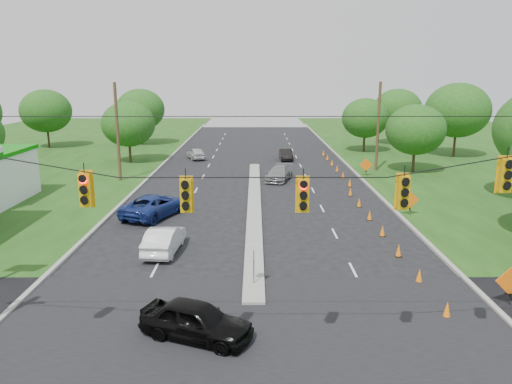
{
  "coord_description": "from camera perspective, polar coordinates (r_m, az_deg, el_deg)",
  "views": [
    {
      "loc": [
        0.07,
        -15.51,
        9.54
      ],
      "look_at": [
        0.12,
        13.38,
        2.8
      ],
      "focal_mm": 35.0,
      "sensor_mm": 36.0,
      "label": 1
    }
  ],
  "objects": [
    {
      "name": "cross_street",
      "position": [
        18.21,
        -0.32,
        -18.47
      ],
      "size": [
        160.0,
        14.0,
        0.02
      ],
      "primitive_type": "cube",
      "color": "black",
      "rests_on": "ground"
    },
    {
      "name": "utility_pole_far_left",
      "position": [
        47.48,
        -15.54,
        6.56
      ],
      "size": [
        0.28,
        0.28,
        9.0
      ],
      "primitive_type": "cylinder",
      "color": "#422D1C",
      "rests_on": "ground"
    },
    {
      "name": "white_sedan",
      "position": [
        28.14,
        -10.46,
        -5.36
      ],
      "size": [
        1.84,
        4.49,
        1.45
      ],
      "primitive_type": "imported",
      "rotation": [
        0.0,
        0.0,
        3.07
      ],
      "color": "white",
      "rests_on": "ground"
    },
    {
      "name": "tree_4",
      "position": [
        73.26,
        -22.88,
        8.53
      ],
      "size": [
        6.72,
        6.72,
        7.84
      ],
      "color": "black",
      "rests_on": "ground"
    },
    {
      "name": "median",
      "position": [
        37.74,
        -0.19,
        -1.51
      ],
      "size": [
        1.0,
        34.0,
        0.18
      ],
      "primitive_type": "cube",
      "color": "gray",
      "rests_on": "ground"
    },
    {
      "name": "cone_8",
      "position": [
        48.14,
        9.91,
        1.93
      ],
      "size": [
        0.32,
        0.32,
        0.7
      ],
      "primitive_type": "cone",
      "color": "orange",
      "rests_on": "ground"
    },
    {
      "name": "blue_pickup",
      "position": [
        35.32,
        -11.46,
        -1.49
      ],
      "size": [
        4.59,
        6.23,
        1.57
      ],
      "primitive_type": "imported",
      "rotation": [
        0.0,
        0.0,
        2.75
      ],
      "color": "navy",
      "rests_on": "ground"
    },
    {
      "name": "cone_7",
      "position": [
        44.77,
        10.67,
        1.05
      ],
      "size": [
        0.32,
        0.32,
        0.7
      ],
      "primitive_type": "cone",
      "color": "orange",
      "rests_on": "ground"
    },
    {
      "name": "cone_6",
      "position": [
        41.3,
        10.74,
        0.04
      ],
      "size": [
        0.32,
        0.32,
        0.7
      ],
      "primitive_type": "cone",
      "color": "orange",
      "rests_on": "ground"
    },
    {
      "name": "cone_2",
      "position": [
        28.2,
        15.98,
        -6.42
      ],
      "size": [
        0.32,
        0.32,
        0.7
      ],
      "primitive_type": "cone",
      "color": "orange",
      "rests_on": "ground"
    },
    {
      "name": "silver_car_far",
      "position": [
        46.57,
        2.65,
        2.14
      ],
      "size": [
        3.06,
        4.97,
        1.34
      ],
      "primitive_type": "imported",
      "rotation": [
        0.0,
        0.0,
        -0.27
      ],
      "color": "gray",
      "rests_on": "ground"
    },
    {
      "name": "cone_12",
      "position": [
        61.77,
        7.71,
        4.46
      ],
      "size": [
        0.32,
        0.32,
        0.7
      ],
      "primitive_type": "cone",
      "color": "orange",
      "rests_on": "ground"
    },
    {
      "name": "tree_9",
      "position": [
        52.27,
        17.79,
        6.8
      ],
      "size": [
        5.88,
        5.88,
        6.86
      ],
      "color": "black",
      "rests_on": "ground"
    },
    {
      "name": "curb_right",
      "position": [
        47.57,
        12.09,
        1.27
      ],
      "size": [
        0.25,
        110.0,
        0.16
      ],
      "primitive_type": "cube",
      "color": "gray",
      "rests_on": "ground"
    },
    {
      "name": "median_sign",
      "position": [
        22.98,
        -0.26,
        -7.45
      ],
      "size": [
        0.55,
        0.06,
        2.05
      ],
      "color": "gray",
      "rests_on": "ground"
    },
    {
      "name": "work_sign_1",
      "position": [
        36.19,
        17.17,
        -0.97
      ],
      "size": [
        1.27,
        0.58,
        1.37
      ],
      "color": "black",
      "rests_on": "ground"
    },
    {
      "name": "signal_span",
      "position": [
        15.21,
        -0.55,
        -4.35
      ],
      "size": [
        25.6,
        0.32,
        9.0
      ],
      "color": "#422D1C",
      "rests_on": "ground"
    },
    {
      "name": "tree_5",
      "position": [
        57.5,
        -14.38,
        7.53
      ],
      "size": [
        5.88,
        5.88,
        6.86
      ],
      "color": "black",
      "rests_on": "ground"
    },
    {
      "name": "work_sign_2",
      "position": [
        49.43,
        12.47,
        2.98
      ],
      "size": [
        1.27,
        0.58,
        1.37
      ],
      "color": "black",
      "rests_on": "ground"
    },
    {
      "name": "cone_11",
      "position": [
        58.35,
        8.17,
        3.94
      ],
      "size": [
        0.32,
        0.32,
        0.7
      ],
      "primitive_type": "cone",
      "color": "orange",
      "rests_on": "ground"
    },
    {
      "name": "cone_10",
      "position": [
        54.93,
        8.68,
        3.35
      ],
      "size": [
        0.32,
        0.32,
        0.7
      ],
      "primitive_type": "cone",
      "color": "orange",
      "rests_on": "ground"
    },
    {
      "name": "work_sign_0",
      "position": [
        23.81,
        27.07,
        -9.16
      ],
      "size": [
        1.27,
        0.58,
        1.37
      ],
      "color": "black",
      "rests_on": "ground"
    },
    {
      "name": "tree_10",
      "position": [
        64.26,
        22.04,
        8.65
      ],
      "size": [
        7.56,
        7.56,
        8.82
      ],
      "color": "black",
      "rests_on": "ground"
    },
    {
      "name": "tree_12",
      "position": [
        65.23,
        12.37,
        8.26
      ],
      "size": [
        5.88,
        5.88,
        6.86
      ],
      "color": "black",
      "rests_on": "ground"
    },
    {
      "name": "curb_left",
      "position": [
        47.6,
        -12.43,
        1.26
      ],
      "size": [
        0.25,
        110.0,
        0.16
      ],
      "primitive_type": "cube",
      "color": "gray",
      "rests_on": "ground"
    },
    {
      "name": "cone_4",
      "position": [
        34.66,
        12.86,
        -2.58
      ],
      "size": [
        0.32,
        0.32,
        0.7
      ],
      "primitive_type": "cone",
      "color": "orange",
      "rests_on": "ground"
    },
    {
      "name": "silver_car_oncoming",
      "position": [
        59.05,
        -6.88,
        4.39
      ],
      "size": [
        2.87,
        4.21,
        1.33
      ],
      "primitive_type": "imported",
      "rotation": [
        0.0,
        0.0,
        3.51
      ],
      "color": "#B9B9B9",
      "rests_on": "ground"
    },
    {
      "name": "tree_11",
      "position": [
        73.42,
        15.87,
        9.06
      ],
      "size": [
        6.72,
        6.72,
        7.84
      ],
      "color": "black",
      "rests_on": "ground"
    },
    {
      "name": "black_sedan",
      "position": [
        19.14,
        -6.83,
        -14.39
      ],
      "size": [
        4.61,
        3.2,
        1.46
      ],
      "primitive_type": "imported",
      "rotation": [
        0.0,
        0.0,
        1.19
      ],
      "color": "black",
      "rests_on": "ground"
    },
    {
      "name": "dark_car_receding",
      "position": [
        58.32,
        3.42,
        4.33
      ],
      "size": [
        1.5,
        3.96,
        1.29
      ],
      "primitive_type": "imported",
      "rotation": [
        0.0,
        0.0,
        0.03
      ],
      "color": "black",
      "rests_on": "ground"
    },
    {
      "name": "tree_6",
      "position": [
        72.46,
        -13.07,
        9.17
      ],
      "size": [
        6.72,
        6.72,
        7.84
      ],
      "color": "black",
      "rests_on": "ground"
    },
    {
      "name": "cone_0",
      "position": [
        22.07,
        21.0,
        -12.41
      ],
      "size": [
        0.32,
        0.32,
        0.7
      ],
      "primitive_type": "cone",
      "color": "orange",
      "rests_on": "ground"
    },
    {
      "name": "ground",
      "position": [
        18.21,
        -0.32,
        -18.47
      ],
      "size": [
        160.0,
        160.0,
        0.0
      ],
      "primitive_type": "plane",
      "color": "black",
      "rests_on": "ground"
    },
    {
      "name": "utility_pole_far_right",
      "position": [
        52.26,
        13.78,
        7.22
      ],
      "size": [
        0.28,
        0.28,
        9.0
      ],
      "primitive_type": "cylinder",
      "color": "#422D1C",
      "rests_on": "ground"
    },
    {
      "name": "cone_3",
      "position": [
        31.4,
        14.25,
        -4.3
      ],
      "size": [
        0.32,
        0.32,
        0.7
      ],
      "primitive_type": "cone",
      "color": "orange",
      "rests_on": "ground"
    },
    {
      "name": "cone_1",
      "position": [
        25.08,
        18.16,
        -9.06
      ],
      "size": [
        0.32,
        0.32,
        0.7
      ],
      "primitive_type": "cone",
      "color": "orange",
      "rests_on": "ground"
    },
    {
      "name": "cone_5",
      "position": [
        37.97,
        11.7,
        -1.16
      ],
      "size": [
        0.32,
        0.32,
        0.7
      ],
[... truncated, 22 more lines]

